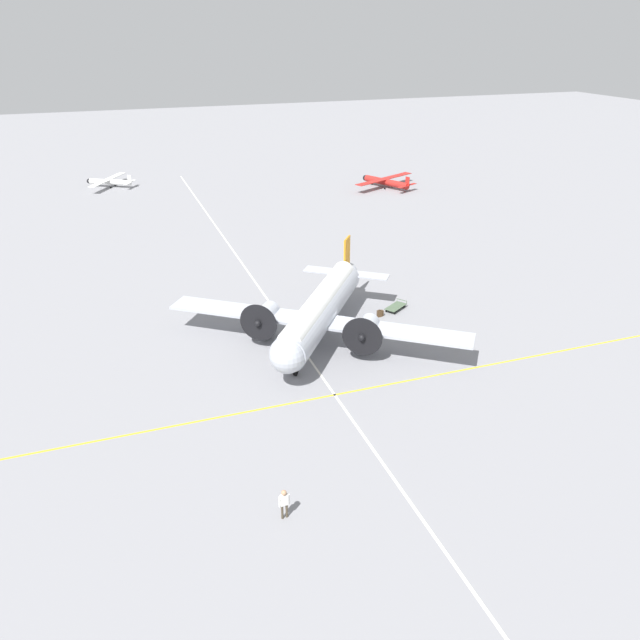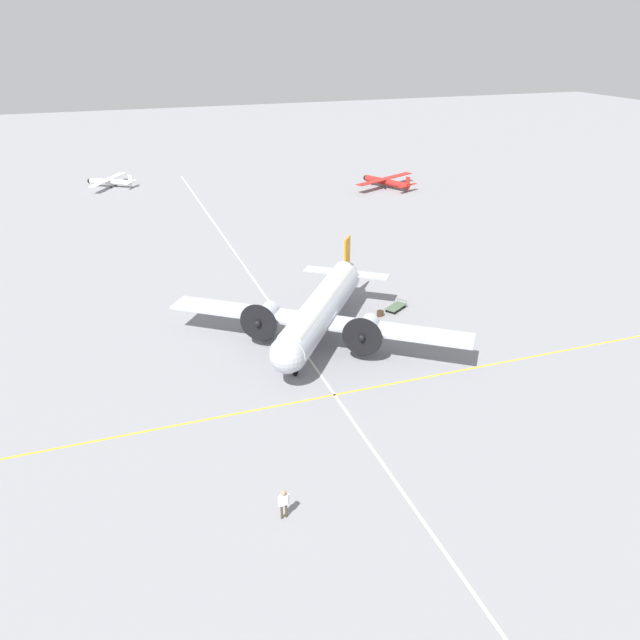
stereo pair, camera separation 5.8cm
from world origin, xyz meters
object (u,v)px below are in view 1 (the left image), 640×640
Objects in this scene: airliner_main at (318,312)px; light_aircraft_distant at (385,181)px; suitcase_upright_spare at (380,313)px; suitcase_near_door at (380,314)px; light_aircraft_taxiing at (109,182)px; crew_foreground at (284,501)px; baggage_cart at (396,307)px.

airliner_main is 49.74m from light_aircraft_distant.
suitcase_near_door is at bearing -146.72° from suitcase_upright_spare.
airliner_main reaches higher than suitcase_upright_spare.
light_aircraft_distant is 1.24× the size of light_aircraft_taxiing.
airliner_main is 31.80× the size of suitcase_near_door.
suitcase_upright_spare is (6.27, 2.56, -2.22)m from airliner_main.
light_aircraft_taxiing reaches higher than suitcase_near_door.
light_aircraft_taxiing is (-18.63, 53.97, 0.54)m from suitcase_upright_spare.
light_aircraft_taxiing reaches higher than suitcase_upright_spare.
crew_foreground reaches higher than baggage_cart.
suitcase_near_door is 0.06× the size of light_aircraft_distant.
light_aircraft_taxiing is (-18.50, 54.05, 0.50)m from suitcase_near_door.
airliner_main is 57.89m from light_aircraft_taxiing.
crew_foreground is 25.50m from baggage_cart.
airliner_main is 1.80× the size of light_aircraft_distant.
airliner_main reaches higher than suitcase_near_door.
light_aircraft_distant is at bearing 64.51° from suitcase_upright_spare.
suitcase_near_door is at bearing 148.59° from airliner_main.
airliner_main is 36.50× the size of suitcase_upright_spare.
baggage_cart is (15.68, 20.09, -0.74)m from crew_foreground.
airliner_main is 2.23× the size of light_aircraft_taxiing.
baggage_cart is (1.72, 0.72, 0.03)m from suitcase_upright_spare.
suitcase_upright_spare is 44.50m from light_aircraft_distant.
suitcase_upright_spare is at bearing 48.03° from crew_foreground.
light_aircraft_distant is at bearing -147.62° from baggage_cart.
suitcase_near_door is 0.07× the size of light_aircraft_taxiing.
light_aircraft_distant reaches higher than suitcase_near_door.
crew_foreground is at bearing -125.78° from suitcase_upright_spare.
airliner_main is 6.97m from suitcase_near_door.
airliner_main is 7.13m from suitcase_upright_spare.
airliner_main is 11.73× the size of crew_foreground.
light_aircraft_distant is at bearing 64.41° from suitcase_near_door.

